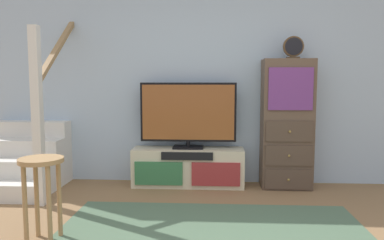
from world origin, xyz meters
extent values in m
cube|color=#A8BCD1|center=(0.00, 2.46, 1.35)|extent=(6.40, 0.12, 2.70)
cube|color=beige|center=(-0.30, 2.20, 0.23)|extent=(1.33, 0.36, 0.45)
cube|color=#337042|center=(-0.63, 2.01, 0.19)|extent=(0.56, 0.02, 0.27)
cube|color=maroon|center=(0.03, 2.01, 0.19)|extent=(0.56, 0.02, 0.27)
cube|color=black|center=(-0.30, 2.01, 0.40)|extent=(0.60, 0.02, 0.09)
cube|color=black|center=(-0.30, 2.22, 0.47)|extent=(0.36, 0.22, 0.02)
cylinder|color=black|center=(-0.30, 2.22, 0.51)|extent=(0.05, 0.05, 0.06)
cube|color=black|center=(-0.30, 2.22, 0.89)|extent=(1.14, 0.05, 0.70)
cube|color=brown|center=(-0.30, 2.19, 0.89)|extent=(1.09, 0.01, 0.65)
cube|color=brown|center=(0.86, 2.21, 0.76)|extent=(0.58, 0.34, 1.51)
cube|color=#4E3C2F|center=(0.86, 2.03, 0.14)|extent=(0.53, 0.02, 0.23)
sphere|color=olive|center=(0.86, 2.01, 0.14)|extent=(0.03, 0.03, 0.03)
cube|color=#4E3C2F|center=(0.86, 2.03, 0.42)|extent=(0.53, 0.02, 0.23)
sphere|color=olive|center=(0.86, 2.01, 0.42)|extent=(0.03, 0.03, 0.03)
cube|color=#4E3C2F|center=(0.86, 2.03, 0.69)|extent=(0.53, 0.02, 0.23)
sphere|color=olive|center=(0.86, 2.01, 0.69)|extent=(0.03, 0.03, 0.03)
cube|color=#70387F|center=(0.86, 2.03, 1.17)|extent=(0.49, 0.02, 0.48)
cube|color=#4C3823|center=(0.91, 2.19, 1.52)|extent=(0.14, 0.08, 0.02)
cylinder|color=brown|center=(0.91, 2.19, 1.65)|extent=(0.23, 0.04, 0.23)
cylinder|color=black|center=(0.91, 2.16, 1.65)|extent=(0.20, 0.01, 0.20)
cube|color=silver|center=(-2.25, 1.53, 0.10)|extent=(0.90, 0.26, 0.19)
cube|color=silver|center=(-2.25, 1.79, 0.19)|extent=(0.90, 0.26, 0.38)
cube|color=silver|center=(-2.25, 2.05, 0.29)|extent=(0.90, 0.26, 0.57)
cube|color=silver|center=(-2.25, 2.31, 0.38)|extent=(0.90, 0.26, 0.76)
cube|color=silver|center=(-2.25, 2.57, 0.47)|extent=(0.90, 0.26, 0.95)
cube|color=silver|center=(-1.75, 1.40, 0.90)|extent=(0.09, 0.09, 1.80)
cube|color=#9E7547|center=(-1.75, 2.05, 1.70)|extent=(0.06, 1.33, 0.99)
cylinder|color=#A37A4C|center=(-1.42, 0.46, 0.32)|extent=(0.04, 0.04, 0.63)
cylinder|color=#A37A4C|center=(-1.23, 0.46, 0.32)|extent=(0.04, 0.04, 0.63)
cylinder|color=#A37A4C|center=(-1.42, 0.64, 0.32)|extent=(0.04, 0.04, 0.63)
cylinder|color=#A37A4C|center=(-1.23, 0.64, 0.32)|extent=(0.04, 0.04, 0.63)
cylinder|color=#A37A4C|center=(-1.33, 0.55, 0.65)|extent=(0.34, 0.34, 0.03)
camera|label=1|loc=(0.00, -2.21, 1.26)|focal=34.96mm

